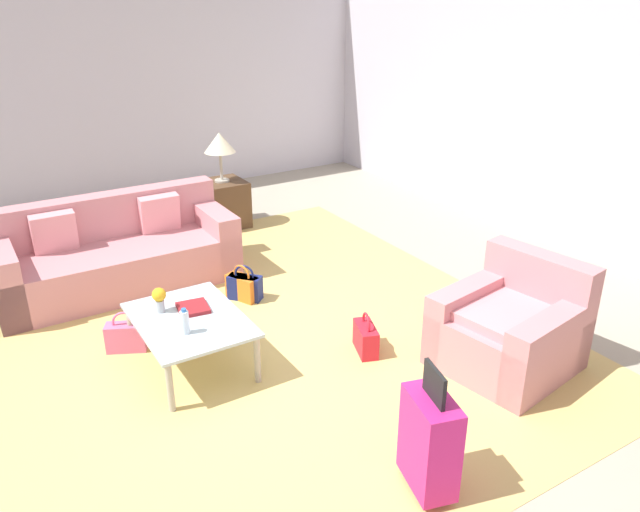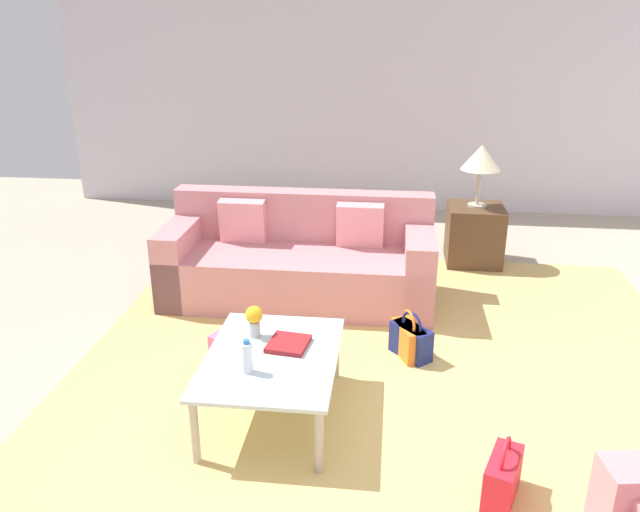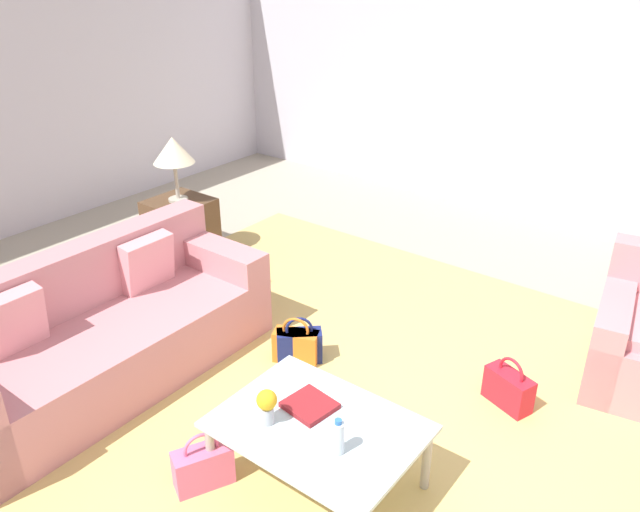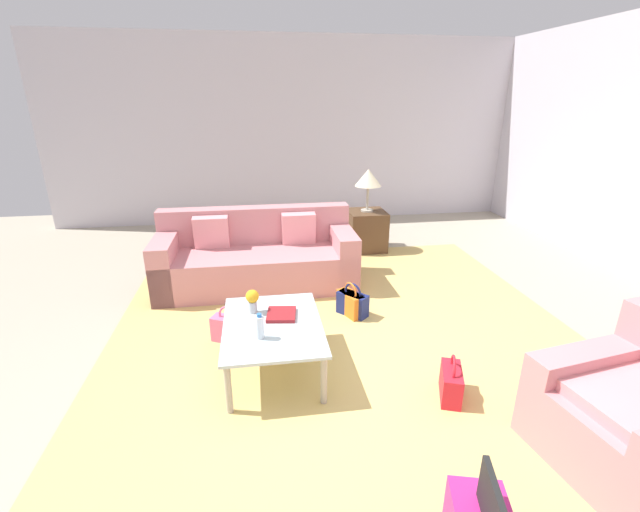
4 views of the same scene
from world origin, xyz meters
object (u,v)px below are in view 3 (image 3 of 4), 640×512
handbag_red (508,388)px  handbag_orange (296,345)px  flower_vase (267,404)px  handbag_navy (299,345)px  coffee_table_book (310,405)px  water_bottle (338,437)px  side_table (181,229)px  couch (100,336)px  table_lamp (173,151)px  handbag_pink (203,466)px  coffee_table (318,431)px

handbag_red → handbag_orange: bearing=-162.0°
flower_vase → handbag_red: 1.68m
handbag_navy → handbag_red: 1.45m
coffee_table_book → handbag_red: bearing=68.5°
water_bottle → flower_vase: 0.42m
coffee_table_book → handbag_red: coffee_table_book is taller
coffee_table_book → side_table: side_table is taller
coffee_table_book → flower_vase: flower_vase is taller
handbag_navy → couch: bearing=-135.6°
handbag_orange → handbag_red: same height
coffee_table_book → handbag_navy: (-0.70, 0.77, -0.31)m
water_bottle → handbag_red: (0.36, 1.38, -0.39)m
table_lamp → handbag_orange: size_ratio=1.69×
side_table → handbag_orange: side_table is taller
flower_vase → handbag_red: size_ratio=0.57×
table_lamp → handbag_pink: 3.11m
couch → coffee_table: bearing=3.2°
water_bottle → handbag_orange: 1.45m
handbag_red → coffee_table_book: bearing=-119.4°
handbag_pink → table_lamp: bearing=140.7°
handbag_orange → handbag_red: 1.47m
flower_vase → coffee_table_book: bearing=66.5°
water_bottle → handbag_pink: water_bottle is taller
coffee_table → handbag_pink: 0.68m
coffee_table → handbag_pink: size_ratio=2.94×
coffee_table_book → table_lamp: size_ratio=0.41×
water_bottle → handbag_red: bearing=75.4°
coffee_table → handbag_orange: (-0.84, 0.83, -0.25)m
coffee_table_book → side_table: bearing=160.0°
handbag_navy → handbag_pink: same height
water_bottle → coffee_table_book: water_bottle is taller
table_lamp → handbag_red: (3.36, -0.22, -0.92)m
coffee_table → handbag_orange: coffee_table is taller
flower_vase → handbag_pink: (-0.28, -0.23, -0.42)m
coffee_table → flower_vase: 0.32m
side_table → handbag_navy: bearing=-18.2°
coffee_table → flower_vase: (-0.22, -0.15, 0.17)m
handbag_navy → coffee_table_book: bearing=-47.5°
coffee_table_book → handbag_red: (0.68, 1.20, -0.31)m
handbag_navy → handbag_pink: 1.27m
coffee_table → handbag_red: bearing=66.5°
handbag_orange → table_lamp: bearing=161.1°
couch → handbag_pink: size_ratio=6.36×
couch → handbag_orange: size_ratio=6.36×
side_table → flower_vase: bearing=-32.6°
couch → side_table: couch is taller
couch → table_lamp: size_ratio=3.77×
coffee_table → couch: bearing=-176.8°
coffee_table → side_table: side_table is taller
couch → handbag_orange: (0.95, 0.93, -0.18)m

